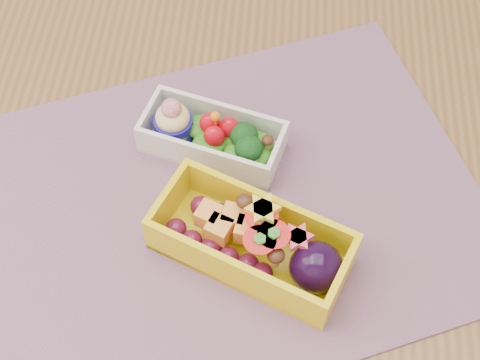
# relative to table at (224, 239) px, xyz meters

# --- Properties ---
(table) EXTENTS (1.20, 0.80, 0.75)m
(table) POSITION_rel_table_xyz_m (0.00, 0.00, 0.00)
(table) COLOR brown
(table) RESTS_ON ground
(placemat) EXTENTS (0.61, 0.55, 0.00)m
(placemat) POSITION_rel_table_xyz_m (0.01, -0.01, 0.10)
(placemat) COLOR gray
(placemat) RESTS_ON table
(bento_white) EXTENTS (0.16, 0.10, 0.06)m
(bento_white) POSITION_rel_table_xyz_m (-0.02, 0.06, 0.12)
(bento_white) COLOR silver
(bento_white) RESTS_ON placemat
(bento_yellow) EXTENTS (0.21, 0.15, 0.06)m
(bento_yellow) POSITION_rel_table_xyz_m (0.04, -0.07, 0.13)
(bento_yellow) COLOR yellow
(bento_yellow) RESTS_ON placemat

